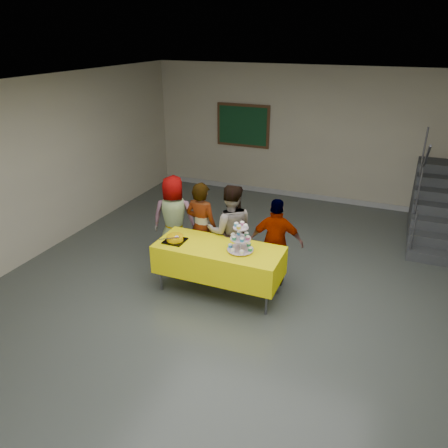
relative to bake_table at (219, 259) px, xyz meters
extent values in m
plane|color=#4C514C|center=(0.56, -0.45, -0.56)|extent=(10.00, 10.00, 0.00)
cube|color=#B0A88E|center=(0.56, 4.55, 0.94)|extent=(8.00, 0.04, 3.00)
cube|color=#B0A88E|center=(-3.44, -0.45, 0.94)|extent=(0.04, 10.00, 3.00)
cube|color=silver|center=(0.56, -0.45, 2.44)|extent=(8.00, 10.00, 0.04)
cube|color=#999999|center=(0.56, 4.53, -0.50)|extent=(7.90, 0.03, 0.12)
cylinder|color=#595960|center=(-0.84, -0.29, -0.19)|extent=(0.04, 0.04, 0.73)
cylinder|color=#595960|center=(0.84, -0.29, -0.19)|extent=(0.04, 0.04, 0.73)
cylinder|color=#595960|center=(-0.84, 0.29, -0.19)|extent=(0.04, 0.04, 0.73)
cylinder|color=#595960|center=(0.84, 0.29, -0.19)|extent=(0.04, 0.04, 0.73)
cube|color=#595960|center=(0.00, 0.00, 0.18)|extent=(1.80, 0.70, 0.02)
cube|color=#FFED05|center=(0.00, 0.00, -0.01)|extent=(1.88, 0.78, 0.44)
cylinder|color=silver|center=(0.34, -0.01, 0.22)|extent=(0.18, 0.18, 0.01)
cylinder|color=silver|center=(0.34, -0.01, 0.42)|extent=(0.02, 0.02, 0.42)
cylinder|color=silver|center=(0.34, -0.01, 0.24)|extent=(0.38, 0.38, 0.01)
cylinder|color=silver|center=(0.34, -0.01, 0.41)|extent=(0.30, 0.30, 0.01)
cylinder|color=silver|center=(0.34, -0.01, 0.58)|extent=(0.22, 0.22, 0.01)
cube|color=black|center=(-0.67, -0.09, 0.22)|extent=(0.30, 0.30, 0.02)
cylinder|color=#F2B400|center=(-0.67, -0.09, 0.27)|extent=(0.25, 0.25, 0.07)
ellipsoid|color=#F2B400|center=(-0.67, -0.09, 0.30)|extent=(0.25, 0.25, 0.05)
ellipsoid|color=white|center=(-0.63, -0.12, 0.32)|extent=(0.08, 0.08, 0.02)
cube|color=silver|center=(-0.69, -0.22, 0.32)|extent=(0.30, 0.16, 0.04)
imported|color=slate|center=(-1.13, 0.72, 0.19)|extent=(0.84, 0.69, 1.49)
imported|color=slate|center=(-0.53, 0.53, 0.21)|extent=(0.59, 0.43, 1.52)
imported|color=slate|center=(-0.05, 0.57, 0.21)|extent=(0.91, 0.83, 1.53)
imported|color=slate|center=(0.71, 0.57, 0.15)|extent=(0.87, 0.48, 1.41)
cube|color=#424447|center=(3.26, 2.30, -0.47)|extent=(1.30, 0.30, 0.18)
cube|color=#424447|center=(3.26, 2.60, -0.38)|extent=(1.30, 0.30, 0.36)
cube|color=#424447|center=(3.26, 2.90, -0.29)|extent=(1.30, 0.30, 0.54)
cube|color=#424447|center=(3.26, 3.20, -0.20)|extent=(1.30, 0.30, 0.72)
cube|color=#424447|center=(3.26, 3.50, -0.11)|extent=(1.30, 0.30, 0.90)
cube|color=#424447|center=(3.26, 3.80, -0.02)|extent=(1.30, 0.30, 1.08)
cube|color=#424447|center=(3.26, 4.10, 0.07)|extent=(1.30, 0.30, 1.26)
cube|color=#424447|center=(3.26, 4.40, 0.07)|extent=(1.30, 0.30, 1.26)
cylinder|color=#595960|center=(2.66, 2.25, -0.11)|extent=(0.04, 0.04, 0.90)
cylinder|color=#595960|center=(2.66, 3.05, 0.43)|extent=(0.04, 0.04, 0.90)
cylinder|color=#595960|center=(2.66, 3.95, 0.97)|extent=(0.04, 0.04, 0.90)
cylinder|color=#595960|center=(2.66, 3.10, 0.88)|extent=(0.04, 1.85, 1.20)
cube|color=#472B16|center=(-1.30, 4.52, 1.04)|extent=(1.30, 0.04, 1.00)
cube|color=#133D1F|center=(-1.30, 4.49, 1.04)|extent=(1.18, 0.02, 0.88)
camera|label=1|loc=(2.24, -5.23, 3.11)|focal=35.00mm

